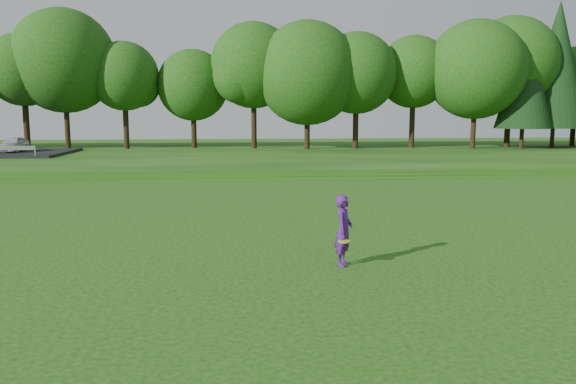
{
  "coord_description": "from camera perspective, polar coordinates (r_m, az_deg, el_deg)",
  "views": [
    {
      "loc": [
        0.93,
        -12.19,
        3.78
      ],
      "look_at": [
        2.61,
        5.24,
        1.3
      ],
      "focal_mm": 35.0,
      "sensor_mm": 36.0,
      "label": 1
    }
  ],
  "objects": [
    {
      "name": "woman",
      "position": [
        13.99,
        5.67,
        -3.9
      ],
      "size": [
        0.65,
        0.79,
        1.78
      ],
      "color": "#4E1A75",
      "rests_on": "ground"
    },
    {
      "name": "treeline",
      "position": [
        50.38,
        -6.73,
        12.93
      ],
      "size": [
        104.0,
        7.0,
        15.0
      ],
      "primitive_type": null,
      "color": "#0F420F",
      "rests_on": "berm"
    },
    {
      "name": "walking_path",
      "position": [
        32.42,
        -7.13,
        1.34
      ],
      "size": [
        130.0,
        1.6,
        0.04
      ],
      "primitive_type": "cube",
      "color": "gray",
      "rests_on": "ground"
    },
    {
      "name": "berm",
      "position": [
        46.33,
        -6.67,
        3.7
      ],
      "size": [
        130.0,
        30.0,
        0.6
      ],
      "primitive_type": "cube",
      "color": "#14420C",
      "rests_on": "ground"
    },
    {
      "name": "ground",
      "position": [
        12.79,
        -9.56,
        -9.24
      ],
      "size": [
        140.0,
        140.0,
        0.0
      ],
      "primitive_type": "plane",
      "color": "#14420C",
      "rests_on": "ground"
    }
  ]
}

